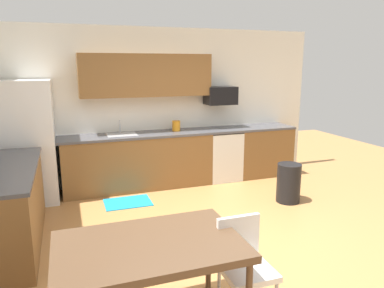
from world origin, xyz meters
TOP-DOWN VIEW (x-y plane):
  - ground_plane at (0.00, 0.00)m, footprint 12.00×12.00m
  - wall_back at (0.00, 2.65)m, footprint 5.80×0.10m
  - cabinet_run_back at (-0.51, 2.30)m, footprint 2.49×0.60m
  - cabinet_run_back_right at (1.87, 2.30)m, footprint 1.06×0.60m
  - cabinet_run_left at (-2.30, 0.80)m, footprint 0.60×2.00m
  - countertop_back at (0.00, 2.30)m, footprint 4.80×0.64m
  - countertop_left at (-2.30, 0.80)m, footprint 0.64×2.00m
  - upper_cabinets_back at (-0.30, 2.43)m, footprint 2.20×0.34m
  - refrigerator at (-2.18, 2.22)m, footprint 0.76×0.70m
  - oven_range at (1.04, 2.30)m, footprint 0.60×0.60m
  - microwave at (1.04, 2.40)m, footprint 0.54×0.36m
  - sink_basin at (-0.77, 2.30)m, footprint 0.48×0.40m
  - sink_faucet at (-0.77, 2.48)m, footprint 0.02×0.02m
  - dining_table at (-1.10, -1.15)m, footprint 1.40×0.90m
  - chair_near_table at (-0.33, -1.21)m, footprint 0.40×0.40m
  - trash_bin at (1.53, 0.88)m, footprint 0.36×0.36m
  - floor_mat at (-0.82, 1.65)m, footprint 0.70×0.50m
  - kettle at (0.18, 2.35)m, footprint 0.14×0.14m

SIDE VIEW (x-z plane):
  - ground_plane at x=0.00m, z-range 0.00..0.00m
  - floor_mat at x=-0.82m, z-range 0.00..0.01m
  - trash_bin at x=1.53m, z-range 0.00..0.60m
  - cabinet_run_back at x=-0.51m, z-range 0.00..0.90m
  - cabinet_run_back_right at x=1.87m, z-range 0.00..0.90m
  - cabinet_run_left at x=-2.30m, z-range 0.00..0.90m
  - oven_range at x=1.04m, z-range 0.00..0.91m
  - chair_near_table at x=-0.33m, z-range 0.08..0.93m
  - dining_table at x=-1.10m, z-range 0.32..1.09m
  - sink_basin at x=-0.77m, z-range 0.81..0.95m
  - countertop_back at x=0.00m, z-range 0.90..0.94m
  - countertop_left at x=-2.30m, z-range 0.90..0.94m
  - refrigerator at x=-2.18m, z-range 0.00..1.86m
  - kettle at x=0.18m, z-range 0.92..1.12m
  - sink_faucet at x=-0.77m, z-range 0.92..1.16m
  - wall_back at x=0.00m, z-range 0.00..2.70m
  - microwave at x=1.04m, z-range 1.37..1.69m
  - upper_cabinets_back at x=-0.30m, z-range 1.55..2.25m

